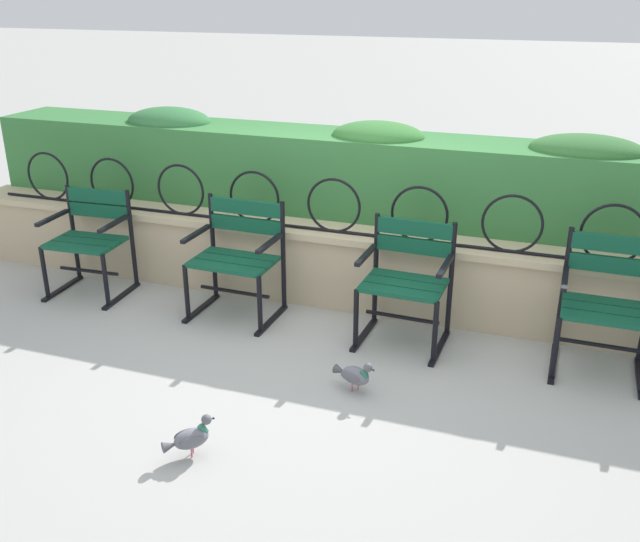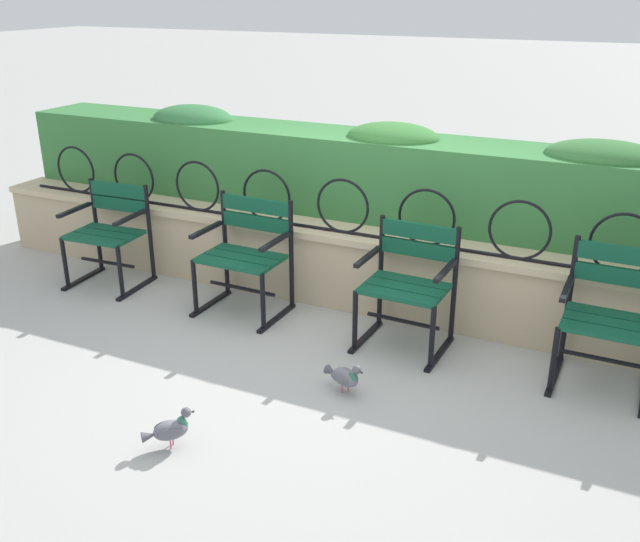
{
  "view_description": "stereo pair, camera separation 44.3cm",
  "coord_description": "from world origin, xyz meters",
  "px_view_note": "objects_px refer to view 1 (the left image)",
  "views": [
    {
      "loc": [
        1.46,
        -3.98,
        2.33
      ],
      "look_at": [
        0.0,
        0.13,
        0.55
      ],
      "focal_mm": 39.58,
      "sensor_mm": 36.0,
      "label": 1
    },
    {
      "loc": [
        1.87,
        -3.81,
        2.33
      ],
      "look_at": [
        0.0,
        0.13,
        0.55
      ],
      "focal_mm": 39.58,
      "sensor_mm": 36.0,
      "label": 2
    }
  ],
  "objects_px": {
    "park_chair_leftmost": "(90,238)",
    "pigeon_far_side": "(355,375)",
    "park_chair_centre_left": "(238,255)",
    "pigeon_near_chairs": "(190,438)",
    "park_chair_centre_right": "(407,278)",
    "park_chair_rightmost": "(606,302)"
  },
  "relations": [
    {
      "from": "park_chair_leftmost",
      "to": "park_chair_centre_left",
      "type": "relative_size",
      "value": 0.95
    },
    {
      "from": "park_chair_centre_left",
      "to": "pigeon_near_chairs",
      "type": "bearing_deg",
      "value": -72.83
    },
    {
      "from": "pigeon_near_chairs",
      "to": "pigeon_far_side",
      "type": "xyz_separation_m",
      "value": [
        0.63,
        0.91,
        0.0
      ]
    },
    {
      "from": "park_chair_centre_right",
      "to": "pigeon_far_side",
      "type": "height_order",
      "value": "park_chair_centre_right"
    },
    {
      "from": "park_chair_leftmost",
      "to": "pigeon_near_chairs",
      "type": "height_order",
      "value": "park_chair_leftmost"
    },
    {
      "from": "park_chair_centre_left",
      "to": "park_chair_centre_right",
      "type": "relative_size",
      "value": 1.02
    },
    {
      "from": "park_chair_centre_right",
      "to": "pigeon_near_chairs",
      "type": "bearing_deg",
      "value": -114.08
    },
    {
      "from": "park_chair_leftmost",
      "to": "pigeon_far_side",
      "type": "height_order",
      "value": "park_chair_leftmost"
    },
    {
      "from": "park_chair_centre_left",
      "to": "pigeon_near_chairs",
      "type": "relative_size",
      "value": 3.61
    },
    {
      "from": "park_chair_rightmost",
      "to": "pigeon_near_chairs",
      "type": "distance_m",
      "value": 2.69
    },
    {
      "from": "pigeon_near_chairs",
      "to": "pigeon_far_side",
      "type": "relative_size",
      "value": 0.84
    },
    {
      "from": "park_chair_leftmost",
      "to": "pigeon_far_side",
      "type": "bearing_deg",
      "value": -17.49
    },
    {
      "from": "park_chair_centre_left",
      "to": "pigeon_far_side",
      "type": "height_order",
      "value": "park_chair_centre_left"
    },
    {
      "from": "park_chair_centre_left",
      "to": "pigeon_near_chairs",
      "type": "distance_m",
      "value": 1.82
    },
    {
      "from": "park_chair_leftmost",
      "to": "park_chair_rightmost",
      "type": "distance_m",
      "value": 3.85
    },
    {
      "from": "pigeon_near_chairs",
      "to": "park_chair_centre_right",
      "type": "bearing_deg",
      "value": 65.92
    },
    {
      "from": "park_chair_centre_right",
      "to": "park_chair_rightmost",
      "type": "relative_size",
      "value": 0.96
    },
    {
      "from": "park_chair_centre_left",
      "to": "pigeon_far_side",
      "type": "distance_m",
      "value": 1.44
    },
    {
      "from": "park_chair_rightmost",
      "to": "park_chair_centre_right",
      "type": "bearing_deg",
      "value": -178.89
    },
    {
      "from": "park_chair_centre_left",
      "to": "pigeon_far_side",
      "type": "relative_size",
      "value": 3.03
    },
    {
      "from": "park_chair_centre_left",
      "to": "park_chair_centre_right",
      "type": "height_order",
      "value": "park_chair_centre_left"
    },
    {
      "from": "park_chair_rightmost",
      "to": "pigeon_far_side",
      "type": "height_order",
      "value": "park_chair_rightmost"
    }
  ]
}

